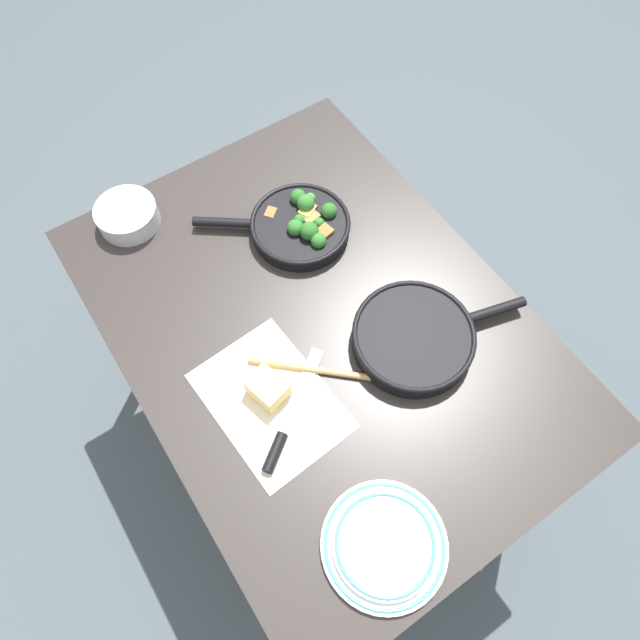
% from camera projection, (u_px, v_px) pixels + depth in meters
% --- Properties ---
extents(ground_plane, '(14.00, 14.00, 0.00)m').
position_uv_depth(ground_plane, '(320.00, 423.00, 2.01)').
color(ground_plane, '#424C51').
extents(dining_table_red, '(1.21, 0.87, 0.77)m').
position_uv_depth(dining_table_red, '(320.00, 340.00, 1.40)').
color(dining_table_red, '#2D2826').
rests_on(dining_table_red, ground_plane).
extents(skillet_broccoli, '(0.30, 0.35, 0.08)m').
position_uv_depth(skillet_broccoli, '(300.00, 225.00, 1.43)').
color(skillet_broccoli, black).
rests_on(skillet_broccoli, dining_table_red).
extents(skillet_eggs, '(0.28, 0.41, 0.05)m').
position_uv_depth(skillet_eggs, '(414.00, 337.00, 1.28)').
color(skillet_eggs, black).
rests_on(skillet_eggs, dining_table_red).
extents(wooden_spoon, '(0.28, 0.30, 0.02)m').
position_uv_depth(wooden_spoon, '(353.00, 375.00, 1.26)').
color(wooden_spoon, tan).
rests_on(wooden_spoon, dining_table_red).
extents(parchment_sheet, '(0.34, 0.26, 0.00)m').
position_uv_depth(parchment_sheet, '(271.00, 401.00, 1.24)').
color(parchment_sheet, beige).
rests_on(parchment_sheet, dining_table_red).
extents(grater_knife, '(0.19, 0.26, 0.02)m').
position_uv_depth(grater_knife, '(286.00, 426.00, 1.20)').
color(grater_knife, silver).
rests_on(grater_knife, dining_table_red).
extents(cheese_block, '(0.09, 0.08, 0.06)m').
position_uv_depth(cheese_block, '(268.00, 389.00, 1.22)').
color(cheese_block, '#EFD67A').
rests_on(cheese_block, dining_table_red).
extents(dinner_plate_stack, '(0.25, 0.25, 0.03)m').
position_uv_depth(dinner_plate_stack, '(385.00, 545.00, 1.09)').
color(dinner_plate_stack, silver).
rests_on(dinner_plate_stack, dining_table_red).
extents(prep_bowl_steel, '(0.16, 0.16, 0.06)m').
position_uv_depth(prep_bowl_steel, '(127.00, 216.00, 1.44)').
color(prep_bowl_steel, '#B7B7BC').
rests_on(prep_bowl_steel, dining_table_red).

